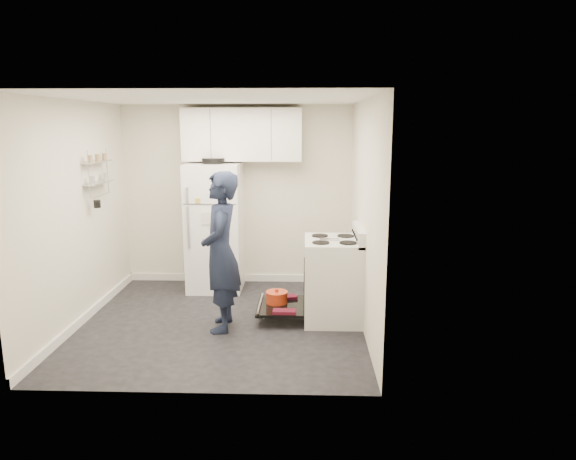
{
  "coord_description": "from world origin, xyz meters",
  "views": [
    {
      "loc": [
        0.94,
        -5.55,
        2.23
      ],
      "look_at": [
        0.76,
        0.19,
        1.05
      ],
      "focal_mm": 32.0,
      "sensor_mm": 36.0,
      "label": 1
    }
  ],
  "objects_px": {
    "electric_range": "(332,280)",
    "refrigerator": "(215,227)",
    "person": "(221,252)",
    "open_oven_door": "(280,303)"
  },
  "relations": [
    {
      "from": "open_oven_door",
      "to": "person",
      "type": "bearing_deg",
      "value": -151.11
    },
    {
      "from": "refrigerator",
      "to": "person",
      "type": "relative_size",
      "value": 1.03
    },
    {
      "from": "electric_range",
      "to": "person",
      "type": "distance_m",
      "value": 1.33
    },
    {
      "from": "electric_range",
      "to": "person",
      "type": "relative_size",
      "value": 0.63
    },
    {
      "from": "electric_range",
      "to": "open_oven_door",
      "type": "bearing_deg",
      "value": 178.01
    },
    {
      "from": "open_oven_door",
      "to": "person",
      "type": "xyz_separation_m",
      "value": [
        -0.62,
        -0.34,
        0.69
      ]
    },
    {
      "from": "electric_range",
      "to": "person",
      "type": "bearing_deg",
      "value": -165.33
    },
    {
      "from": "open_oven_door",
      "to": "refrigerator",
      "type": "distance_m",
      "value": 1.58
    },
    {
      "from": "electric_range",
      "to": "refrigerator",
      "type": "height_order",
      "value": "refrigerator"
    },
    {
      "from": "person",
      "to": "refrigerator",
      "type": "bearing_deg",
      "value": -171.75
    }
  ]
}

